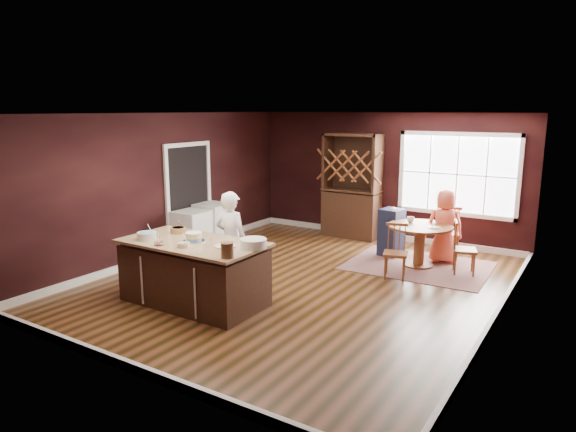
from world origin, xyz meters
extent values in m
plane|color=brown|center=(0.00, 0.00, 0.00)|extent=(7.00, 7.00, 0.00)
plane|color=white|center=(0.00, 0.00, 2.70)|extent=(7.00, 7.00, 0.00)
plane|color=black|center=(0.00, 3.50, 1.35)|extent=(6.00, 0.00, 6.00)
plane|color=black|center=(0.00, -3.50, 1.35)|extent=(6.00, 0.00, 6.00)
plane|color=black|center=(-3.00, 0.00, 1.35)|extent=(0.00, 7.00, 7.00)
plane|color=black|center=(3.00, 0.00, 1.35)|extent=(0.00, 7.00, 7.00)
cube|color=#392112|center=(-0.88, -1.59, 0.41)|extent=(2.03, 1.02, 0.83)
cube|color=tan|center=(-0.88, -1.59, 0.90)|extent=(2.11, 1.10, 0.04)
cylinder|color=olive|center=(1.31, 1.89, 0.02)|extent=(0.53, 0.53, 0.04)
cylinder|color=olive|center=(1.31, 1.89, 0.35)|extent=(0.19, 0.19, 0.67)
cylinder|color=olive|center=(1.31, 1.89, 0.73)|extent=(1.13, 1.13, 0.04)
imported|color=white|center=(-0.78, -0.83, 0.78)|extent=(0.57, 0.38, 1.55)
cylinder|color=silver|center=(-1.52, -1.85, 0.97)|extent=(0.27, 0.27, 0.10)
cylinder|color=olive|center=(-1.42, -1.32, 0.96)|extent=(0.23, 0.23, 0.09)
cylinder|color=white|center=(-1.13, -1.99, 0.95)|extent=(0.14, 0.14, 0.05)
cylinder|color=beige|center=(-0.77, -1.88, 0.95)|extent=(0.16, 0.16, 0.06)
cylinder|color=silver|center=(-0.53, -1.64, 1.00)|extent=(0.08, 0.08, 0.15)
cylinder|color=#F9EFA3|center=(-0.30, -1.57, 0.93)|extent=(0.29, 0.29, 0.02)
cylinder|color=white|center=(0.05, -1.40, 0.98)|extent=(0.37, 0.37, 0.13)
cylinder|color=brown|center=(0.05, -1.96, 1.02)|extent=(0.16, 0.16, 0.20)
cube|color=brown|center=(1.31, 1.89, 0.01)|extent=(2.47, 1.94, 0.01)
imported|color=#F5694A|center=(1.60, 2.36, 0.68)|extent=(0.78, 0.67, 1.36)
cylinder|color=beige|center=(1.58, 1.83, 0.76)|extent=(0.21, 0.21, 0.02)
imported|color=white|center=(1.08, 2.02, 0.80)|extent=(0.15, 0.15, 0.10)
cube|color=#33190C|center=(-0.66, 3.22, 1.13)|extent=(1.23, 0.51, 2.26)
cube|color=white|center=(-2.64, 0.28, 0.43)|extent=(0.59, 0.57, 0.86)
cube|color=silver|center=(-2.64, 0.92, 0.45)|extent=(0.62, 0.60, 0.90)
camera|label=1|loc=(4.04, -6.84, 2.77)|focal=32.00mm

